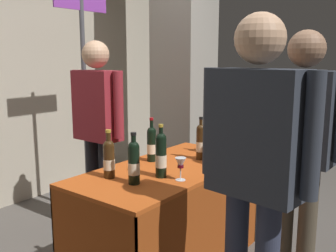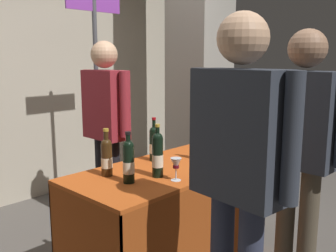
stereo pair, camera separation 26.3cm
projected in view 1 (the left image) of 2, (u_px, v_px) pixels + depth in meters
back_partition at (5, 57)px, 3.80m from camera, size 6.59×0.12×3.06m
concrete_pillar at (184, 41)px, 4.20m from camera, size 0.55×0.55×3.42m
tasting_table at (168, 199)px, 2.73m from camera, size 1.47×0.72×0.76m
featured_wine_bottle at (201, 141)px, 2.88m from camera, size 0.07×0.07×0.33m
display_bottle_0 at (134, 162)px, 2.31m from camera, size 0.07×0.07×0.32m
display_bottle_1 at (109, 158)px, 2.44m from camera, size 0.07×0.07×0.32m
display_bottle_2 at (161, 154)px, 2.44m from camera, size 0.07×0.07×0.35m
display_bottle_3 at (152, 143)px, 2.83m from camera, size 0.07×0.07×0.33m
display_bottle_4 at (210, 138)px, 3.08m from camera, size 0.07×0.07×0.31m
display_bottle_5 at (229, 144)px, 2.89m from camera, size 0.07×0.07×0.30m
wine_glass_near_vendor at (181, 164)px, 2.39m from camera, size 0.07×0.07×0.15m
flower_vase at (231, 140)px, 3.02m from camera, size 0.11×0.11×0.39m
vendor_presenter at (98, 120)px, 3.22m from camera, size 0.23×0.59×1.67m
taster_foreground_right at (301, 137)px, 2.43m from camera, size 0.23×0.57×1.70m
taster_foreground_left at (255, 157)px, 1.82m from camera, size 0.26×0.62×1.73m
booth_signpost at (84, 77)px, 3.53m from camera, size 0.60×0.04×2.15m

